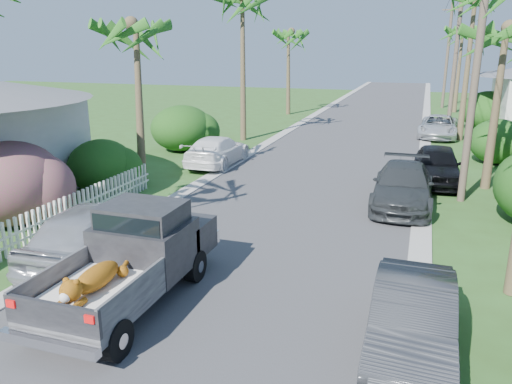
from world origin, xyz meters
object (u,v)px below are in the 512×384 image
(parked_car_rm, at_px, (403,186))
(utility_pole_d, at_px, (447,55))
(parked_car_rf, at_px, (437,165))
(palm_r_b, at_px, (506,29))
(palm_l_b, at_px, (134,25))
(utility_pole_c, at_px, (455,59))
(utility_pole_b, at_px, (476,70))
(pickup_truck, at_px, (138,253))
(parked_car_lf, at_px, (217,151))
(parked_car_rd, at_px, (439,127))
(palm_l_d, at_px, (289,32))
(palm_r_d, at_px, (463,29))
(parked_car_ln, at_px, (97,232))
(parked_car_rn, at_px, (412,321))

(parked_car_rm, height_order, utility_pole_d, utility_pole_d)
(parked_car_rf, distance_m, palm_r_b, 5.53)
(palm_l_b, xyz_separation_m, utility_pole_d, (12.40, 31.00, -1.55))
(utility_pole_d, bearing_deg, utility_pole_c, -90.00)
(utility_pole_b, bearing_deg, pickup_truck, -125.99)
(parked_car_rm, xyz_separation_m, utility_pole_d, (2.00, 31.26, 3.89))
(pickup_truck, distance_m, parked_car_lf, 12.79)
(parked_car_rd, relative_size, utility_pole_b, 0.53)
(parked_car_rm, bearing_deg, utility_pole_c, 82.61)
(pickup_truck, bearing_deg, utility_pole_b, 54.01)
(parked_car_lf, height_order, palm_l_b, palm_l_b)
(parked_car_rm, distance_m, palm_l_d, 25.11)
(parked_car_lf, relative_size, utility_pole_b, 0.52)
(utility_pole_d, bearing_deg, palm_l_d, -143.36)
(pickup_truck, height_order, parked_car_rd, pickup_truck)
(palm_l_b, height_order, utility_pole_d, utility_pole_d)
(parked_car_rm, height_order, parked_car_rd, parked_car_rm)
(pickup_truck, relative_size, parked_car_rm, 1.05)
(parked_car_rf, distance_m, palm_r_d, 25.48)
(parked_car_ln, relative_size, palm_r_b, 0.66)
(parked_car_lf, bearing_deg, parked_car_rf, 178.43)
(parked_car_rf, relative_size, palm_l_d, 0.57)
(parked_car_rf, bearing_deg, pickup_truck, -119.63)
(palm_r_d, bearing_deg, utility_pole_d, 106.70)
(parked_car_rf, height_order, palm_r_d, palm_r_d)
(parked_car_ln, bearing_deg, parked_car_rn, 164.54)
(parked_car_rn, relative_size, parked_car_rf, 0.92)
(parked_car_rn, xyz_separation_m, utility_pole_b, (1.41, 10.31, 3.93))
(parked_car_lf, relative_size, palm_r_b, 0.64)
(parked_car_ln, distance_m, palm_l_b, 9.84)
(palm_r_d, height_order, utility_pole_b, utility_pole_b)
(parked_car_rf, bearing_deg, parked_car_rd, 86.66)
(palm_l_d, relative_size, palm_r_b, 1.07)
(pickup_truck, xyz_separation_m, palm_l_d, (-4.91, 30.90, 5.43))
(palm_l_b, relative_size, utility_pole_b, 0.82)
(palm_r_b, xyz_separation_m, utility_pole_d, (-1.00, 28.00, -1.35))
(parked_car_rd, distance_m, parked_car_lf, 14.87)
(parked_car_rd, bearing_deg, parked_car_rf, -87.28)
(parked_car_rf, bearing_deg, parked_car_rn, -94.70)
(parked_car_rm, xyz_separation_m, palm_l_d, (-10.10, 22.26, 5.73))
(parked_car_rf, height_order, palm_r_b, palm_r_b)
(pickup_truck, xyz_separation_m, utility_pole_c, (7.19, 24.90, 3.59))
(parked_car_rd, xyz_separation_m, parked_car_lf, (-9.91, -11.09, 0.01))
(utility_pole_b, bearing_deg, palm_l_d, 119.95)
(parked_car_ln, relative_size, utility_pole_b, 0.53)
(palm_l_b, bearing_deg, parked_car_rm, -1.46)
(palm_l_b, height_order, palm_r_d, palm_r_d)
(palm_l_b, distance_m, utility_pole_d, 33.42)
(palm_l_b, distance_m, palm_l_d, 22.00)
(parked_car_rd, distance_m, palm_l_b, 19.51)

